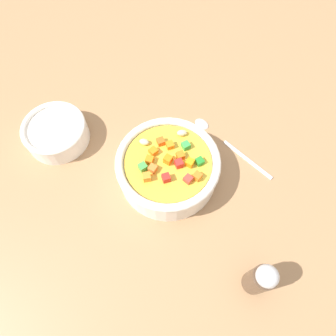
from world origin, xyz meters
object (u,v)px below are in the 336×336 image
object	(u,v)px
soup_bowl_main	(168,167)
pepper_shaker	(261,279)
side_bowl_small	(56,132)
spoon	(224,140)

from	to	relation	value
soup_bowl_main	pepper_shaker	size ratio (longest dim) A/B	1.88
side_bowl_small	pepper_shaker	size ratio (longest dim) A/B	1.25
soup_bowl_main	side_bowl_small	world-z (taller)	soup_bowl_main
side_bowl_small	spoon	bearing A→B (deg)	45.89
pepper_shaker	soup_bowl_main	bearing A→B (deg)	172.23
pepper_shaker	spoon	bearing A→B (deg)	141.90
soup_bowl_main	pepper_shaker	xyz separation A→B (cm)	(22.45, -3.06, 1.45)
soup_bowl_main	side_bowl_small	bearing A→B (deg)	-153.55
spoon	pepper_shaker	world-z (taller)	pepper_shaker
side_bowl_small	pepper_shaker	world-z (taller)	pepper_shaker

